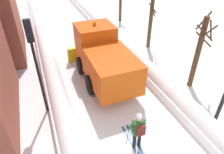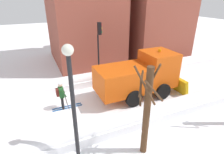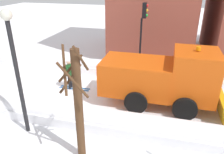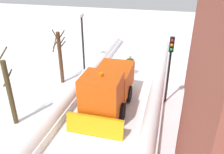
# 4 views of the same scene
# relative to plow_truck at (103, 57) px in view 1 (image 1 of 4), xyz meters

# --- Properties ---
(ground_plane) EXTENTS (80.00, 80.00, 0.00)m
(ground_plane) POSITION_rel_plow_truck_xyz_m (-0.11, 4.11, -1.48)
(ground_plane) COLOR white
(snowbank_left) EXTENTS (1.10, 36.00, 0.97)m
(snowbank_left) POSITION_rel_plow_truck_xyz_m (-2.89, 4.11, -1.07)
(snowbank_left) COLOR white
(snowbank_left) RESTS_ON ground
(snowbank_right) EXTENTS (1.10, 36.00, 0.92)m
(snowbank_right) POSITION_rel_plow_truck_xyz_m (2.68, 4.11, -1.10)
(snowbank_right) COLOR white
(snowbank_right) RESTS_ON ground
(plow_truck) EXTENTS (3.20, 5.98, 3.12)m
(plow_truck) POSITION_rel_plow_truck_xyz_m (0.00, 0.00, 0.00)
(plow_truck) COLOR #DB510F
(plow_truck) RESTS_ON ground
(skier) EXTENTS (0.62, 1.80, 1.81)m
(skier) POSITION_rel_plow_truck_xyz_m (-0.41, -5.19, -0.48)
(skier) COLOR black
(skier) RESTS_ON ground
(traffic_light_pole) EXTENTS (0.28, 0.42, 4.54)m
(traffic_light_pole) POSITION_rel_plow_truck_xyz_m (-3.55, -1.56, 1.70)
(traffic_light_pole) COLOR black
(traffic_light_pole) RESTS_ON ground
(bare_tree_near) EXTENTS (1.15, 1.05, 4.24)m
(bare_tree_near) POSITION_rel_plow_truck_xyz_m (4.44, -2.54, 0.69)
(bare_tree_near) COLOR #50331E
(bare_tree_near) RESTS_ON ground
(bare_tree_mid) EXTENTS (0.90, 0.75, 4.56)m
(bare_tree_mid) POSITION_rel_plow_truck_xyz_m (4.82, 2.93, 0.57)
(bare_tree_mid) COLOR #473A1F
(bare_tree_mid) RESTS_ON ground
(bare_tree_far) EXTENTS (1.03, 1.23, 3.85)m
(bare_tree_far) POSITION_rel_plow_truck_xyz_m (5.27, 9.58, 0.26)
(bare_tree_far) COLOR #46382A
(bare_tree_far) RESTS_ON ground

